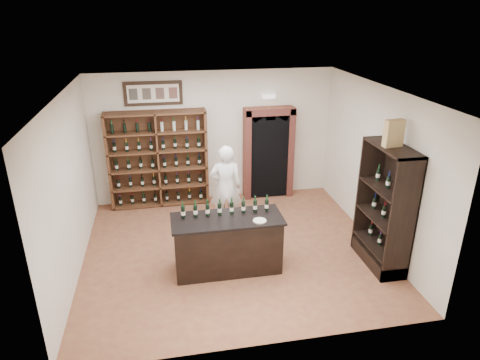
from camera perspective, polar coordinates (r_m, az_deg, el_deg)
name	(u,v)px	position (r m, az deg, el deg)	size (l,w,h in m)	color
floor	(233,250)	(8.24, -0.93, -9.26)	(5.50, 5.50, 0.00)	olive
ceiling	(232,92)	(7.14, -1.08, 11.70)	(5.50, 5.50, 0.00)	white
wall_back	(214,137)	(9.90, -3.46, 5.78)	(5.50, 0.04, 3.00)	white
wall_left	(69,188)	(7.64, -21.79, -1.00)	(0.04, 5.00, 3.00)	white
wall_right	(377,166)	(8.44, 17.75, 1.73)	(0.04, 5.00, 3.00)	white
wine_shelf	(158,159)	(9.80, -10.84, 2.77)	(2.20, 0.38, 2.20)	brown
framed_picture	(153,93)	(9.56, -11.49, 11.25)	(1.25, 0.04, 0.52)	black
arched_doorway	(268,151)	(10.07, 3.80, 3.91)	(1.17, 0.35, 2.17)	black
emergency_light	(269,96)	(9.84, 3.85, 11.06)	(0.30, 0.10, 0.10)	white
tasting_counter	(227,244)	(7.45, -1.69, -8.55)	(1.88, 0.78, 1.00)	black
counter_bottle_0	(183,212)	(7.22, -7.59, -4.26)	(0.07, 0.07, 0.30)	black
counter_bottle_1	(195,211)	(7.23, -5.97, -4.14)	(0.07, 0.07, 0.30)	black
counter_bottle_2	(208,210)	(7.25, -4.34, -4.01)	(0.07, 0.07, 0.30)	black
counter_bottle_3	(220,209)	(7.27, -2.73, -3.89)	(0.07, 0.07, 0.30)	black
counter_bottle_4	(232,208)	(7.30, -1.13, -3.76)	(0.07, 0.07, 0.30)	black
counter_bottle_5	(243,207)	(7.33, 0.46, -3.63)	(0.07, 0.07, 0.30)	black
counter_bottle_6	(255,206)	(7.37, 2.03, -3.50)	(0.07, 0.07, 0.30)	black
counter_bottle_7	(267,205)	(7.42, 3.59, -3.36)	(0.07, 0.07, 0.30)	black
side_cabinet	(384,225)	(7.91, 18.64, -5.71)	(0.48, 1.20, 2.20)	black
shopkeeper	(226,188)	(8.65, -1.91, -1.01)	(0.65, 0.43, 1.78)	white
plate	(260,221)	(7.11, 2.64, -5.44)	(0.22, 0.22, 0.02)	silver
wine_crate	(394,133)	(7.27, 19.82, 5.89)	(0.31, 0.13, 0.44)	tan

